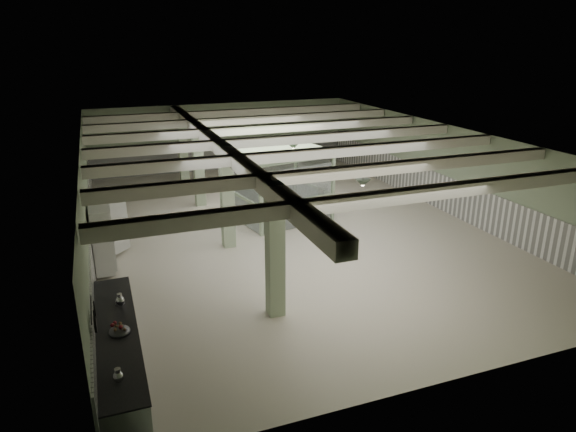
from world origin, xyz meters
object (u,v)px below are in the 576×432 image
object	(u,v)px
filing_cabinet	(323,200)
prep_counter	(118,349)
walkin_cooler	(103,236)
guard_booth	(280,173)

from	to	relation	value
filing_cabinet	prep_counter	bearing A→B (deg)	-114.29
walkin_cooler	filing_cabinet	world-z (taller)	walkin_cooler
prep_counter	filing_cabinet	xyz separation A→B (m)	(8.53, 7.96, 0.15)
walkin_cooler	filing_cabinet	size ratio (longest dim) A/B	1.81
walkin_cooler	filing_cabinet	distance (m)	8.89
prep_counter	filing_cabinet	distance (m)	11.67
prep_counter	walkin_cooler	xyz separation A→B (m)	(-0.08, 5.79, 0.55)
guard_booth	filing_cabinet	size ratio (longest dim) A/B	3.28
walkin_cooler	prep_counter	bearing A→B (deg)	-89.17
guard_booth	filing_cabinet	distance (m)	2.22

